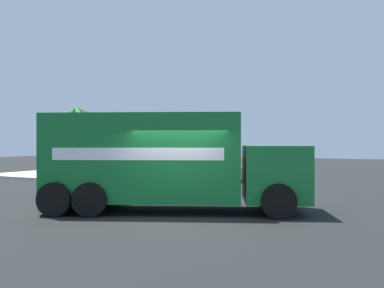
{
  "coord_description": "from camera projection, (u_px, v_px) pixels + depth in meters",
  "views": [
    {
      "loc": [
        -10.64,
        -6.06,
        2.14
      ],
      "look_at": [
        1.22,
        0.22,
        2.1
      ],
      "focal_mm": 40.5,
      "sensor_mm": 36.0,
      "label": 1
    }
  ],
  "objects": [
    {
      "name": "ground_plane",
      "position": [
        179.0,
        218.0,
        12.25
      ],
      "size": [
        100.0,
        100.0,
        0.0
      ],
      "primitive_type": "plane",
      "color": "black"
    },
    {
      "name": "sidewalk_corner_far",
      "position": [
        109.0,
        173.0,
        29.51
      ],
      "size": [
        11.65,
        11.65,
        0.14
      ],
      "primitive_type": "cube",
      "color": "beige",
      "rests_on": "ground"
    },
    {
      "name": "delivery_truck",
      "position": [
        166.0,
        161.0,
        13.57
      ],
      "size": [
        5.61,
        8.3,
        3.02
      ],
      "color": "#146B2D",
      "rests_on": "ground"
    },
    {
      "name": "pickup_tan",
      "position": [
        227.0,
        168.0,
        24.36
      ],
      "size": [
        2.28,
        5.22,
        1.38
      ],
      "color": "tan",
      "rests_on": "ground"
    },
    {
      "name": "palm_tree_far",
      "position": [
        76.0,
        126.0,
        32.31
      ],
      "size": [
        3.25,
        2.87,
        4.68
      ],
      "color": "#7A6647",
      "rests_on": "sidewalk_corner_far"
    }
  ]
}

